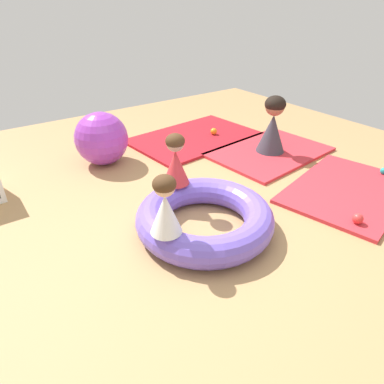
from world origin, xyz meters
TOP-DOWN VIEW (x-y plane):
  - ground_plane at (0.00, 0.00)m, footprint 8.00×8.00m
  - gym_mat_near_right at (1.72, -0.43)m, footprint 1.76×1.40m
  - gym_mat_front at (1.27, 1.88)m, footprint 1.97×1.37m
  - gym_mat_near_left at (1.80, 0.82)m, footprint 1.69×1.24m
  - inflatable_cushion at (-0.01, -0.07)m, footprint 1.27×1.27m
  - child_in_red at (0.01, 0.44)m, footprint 0.37×0.37m
  - child_in_white at (-0.50, -0.20)m, footprint 0.34×0.34m
  - adult_seated at (1.80, 0.82)m, footprint 0.49×0.49m
  - play_ball_red at (1.19, -0.86)m, footprint 0.10×0.10m
  - play_ball_orange at (1.57, 1.77)m, footprint 0.10×0.10m
  - play_ball_blue at (2.04, 0.93)m, footprint 0.10×0.10m
  - play_ball_teal at (2.39, -0.46)m, footprint 0.08×0.08m
  - exercise_ball_large at (-0.19, 1.86)m, footprint 0.67×0.67m

SIDE VIEW (x-z plane):
  - ground_plane at x=0.00m, z-range 0.00..0.00m
  - gym_mat_near_right at x=1.72m, z-range 0.00..0.04m
  - gym_mat_front at x=1.27m, z-range 0.00..0.04m
  - gym_mat_near_left at x=1.80m, z-range 0.00..0.04m
  - play_ball_teal at x=2.39m, z-range 0.04..0.12m
  - play_ball_blue at x=2.04m, z-range 0.04..0.14m
  - play_ball_orange at x=1.57m, z-range 0.04..0.14m
  - play_ball_red at x=1.19m, z-range 0.04..0.14m
  - inflatable_cushion at x=-0.01m, z-range 0.00..0.27m
  - exercise_ball_large at x=-0.19m, z-range 0.00..0.67m
  - adult_seated at x=1.80m, z-range 0.03..0.79m
  - child_in_white at x=-0.50m, z-range 0.26..0.77m
  - child_in_red at x=0.01m, z-range 0.26..0.78m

